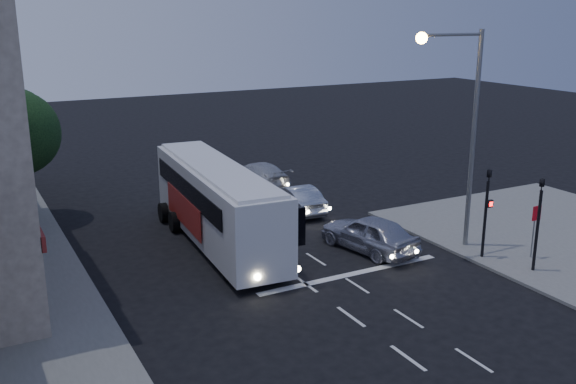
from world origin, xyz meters
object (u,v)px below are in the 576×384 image
car_suv (369,233)px  regulatory_sign (535,223)px  car_sedan_b (258,175)px  traffic_signal_main (487,203)px  street_tree (16,129)px  car_sedan_a (297,198)px  tour_bus (217,202)px  traffic_signal_side (539,213)px  streetlight (463,116)px

car_suv → regulatory_sign: regulatory_sign is taller
car_sedan_b → traffic_signal_main: 15.07m
car_suv → street_tree: size_ratio=0.74×
car_sedan_a → car_sedan_b: car_sedan_b is taller
car_sedan_a → regulatory_sign: 11.62m
traffic_signal_main → street_tree: bearing=138.0°
car_sedan_a → traffic_signal_main: (3.48, -9.34, 1.74)m
regulatory_sign → street_tree: 23.40m
car_suv → regulatory_sign: bearing=131.2°
street_tree → car_sedan_b: bearing=1.8°
tour_bus → regulatory_sign: 13.14m
tour_bus → traffic_signal_side: bearing=-39.0°
car_suv → street_tree: street_tree is taller
street_tree → car_suv: bearing=-42.4°
car_suv → streetlight: bearing=142.7°
car_suv → traffic_signal_side: size_ratio=1.11×
traffic_signal_main → street_tree: (-15.81, 14.25, 2.08)m
tour_bus → traffic_signal_side: traffic_signal_side is taller
traffic_signal_side → streetlight: 4.84m
car_suv → traffic_signal_side: 6.74m
car_suv → street_tree: (-12.30, 11.22, 3.72)m
car_sedan_a → traffic_signal_side: bearing=114.6°
car_suv → car_sedan_b: (0.37, 11.62, -0.06)m
regulatory_sign → car_sedan_a: bearing=116.6°
car_sedan_b → street_tree: street_tree is taller
car_sedan_b → car_sedan_a: bearing=81.8°
traffic_signal_main → traffic_signal_side: size_ratio=1.00×
traffic_signal_main → car_sedan_b: bearing=102.1°
car_suv → streetlight: 6.14m
tour_bus → traffic_signal_side: 13.00m
regulatory_sign → street_tree: (-17.51, 15.26, 2.90)m
traffic_signal_main → car_sedan_a: bearing=110.4°
car_suv → traffic_signal_main: 4.91m
tour_bus → car_sedan_a: size_ratio=2.79×
car_sedan_a → street_tree: size_ratio=0.67×
traffic_signal_side → traffic_signal_main: bearing=109.5°
car_sedan_a → street_tree: bearing=-17.4°
tour_bus → traffic_signal_main: 11.18m
car_sedan_a → streetlight: streetlight is taller
car_sedan_a → traffic_signal_main: bearing=114.8°
car_sedan_b → street_tree: bearing=-2.7°
car_sedan_a → street_tree: street_tree is taller
traffic_signal_main → car_suv: bearing=139.3°
car_sedan_b → regulatory_sign: regulatory_sign is taller
traffic_signal_main → streetlight: 3.61m
car_sedan_a → traffic_signal_main: size_ratio=1.01×
traffic_signal_main → streetlight: bearing=100.2°
traffic_signal_main → regulatory_sign: 2.14m
traffic_signal_side → street_tree: 23.24m
tour_bus → regulatory_sign: (10.50, -7.90, -0.30)m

